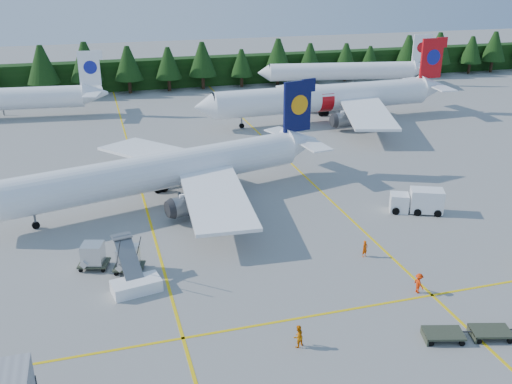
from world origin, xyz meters
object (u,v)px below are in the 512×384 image
object	(u,v)px
service_truck	(417,201)
airliner_red	(319,99)
airliner_navy	(150,174)
airstairs	(135,281)

from	to	relation	value
service_truck	airliner_red	bearing A→B (deg)	107.80
airliner_navy	service_truck	size ratio (longest dim) A/B	6.89
airliner_red	service_truck	xyz separation A→B (m)	(-4.15, -37.69, -2.55)
airstairs	service_truck	distance (m)	30.90
airliner_navy	airliner_red	distance (m)	41.36
airliner_navy	airstairs	size ratio (longest dim) A/B	6.98
airliner_navy	service_truck	world-z (taller)	airliner_navy
airliner_navy	airstairs	bearing A→B (deg)	-115.40
airliner_navy	airstairs	world-z (taller)	airliner_navy
airliner_red	airstairs	size ratio (longest dim) A/B	7.78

